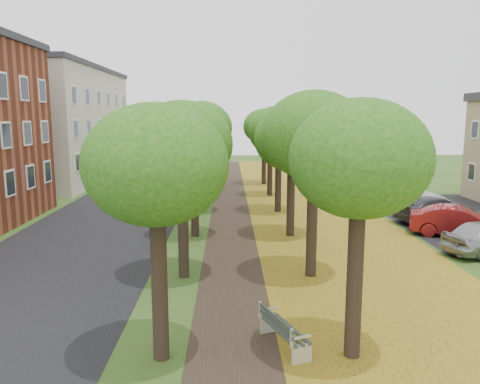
{
  "coord_description": "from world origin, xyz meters",
  "views": [
    {
      "loc": [
        -0.49,
        -10.94,
        6.02
      ],
      "look_at": [
        0.02,
        10.43,
        2.5
      ],
      "focal_mm": 35.0,
      "sensor_mm": 36.0,
      "label": 1
    }
  ],
  "objects": [
    {
      "name": "bench",
      "position": [
        0.88,
        0.47,
        0.49
      ],
      "size": [
        1.24,
        2.05,
        0.93
      ],
      "rotation": [
        0.0,
        0.0,
        1.94
      ],
      "color": "#2B362E",
      "rests_on": "ground"
    },
    {
      "name": "building_cream",
      "position": [
        -17.0,
        33.0,
        5.21
      ],
      "size": [
        10.3,
        20.3,
        10.4
      ],
      "color": "beige",
      "rests_on": "ground"
    },
    {
      "name": "car_red",
      "position": [
        11.0,
        11.59,
        0.76
      ],
      "size": [
        4.88,
        3.24,
        1.52
      ],
      "primitive_type": "imported",
      "rotation": [
        0.0,
        0.0,
        1.18
      ],
      "color": "maroon",
      "rests_on": "ground"
    },
    {
      "name": "parking_lot",
      "position": [
        13.5,
        16.0,
        0.0
      ],
      "size": [
        9.0,
        16.0,
        0.01
      ],
      "primitive_type": "cube",
      "color": "black",
      "rests_on": "ground"
    },
    {
      "name": "street_asphalt",
      "position": [
        -7.5,
        15.0,
        0.0
      ],
      "size": [
        8.0,
        70.0,
        0.01
      ],
      "primitive_type": "cube",
      "color": "black",
      "rests_on": "ground"
    },
    {
      "name": "tree_row_west",
      "position": [
        -2.2,
        15.0,
        4.87
      ],
      "size": [
        3.67,
        33.67,
        6.47
      ],
      "color": "black",
      "rests_on": "ground"
    },
    {
      "name": "car_grey",
      "position": [
        11.29,
        14.86,
        0.72
      ],
      "size": [
        5.33,
        3.31,
        1.44
      ],
      "primitive_type": "imported",
      "rotation": [
        0.0,
        0.0,
        1.85
      ],
      "color": "#35353A",
      "rests_on": "ground"
    },
    {
      "name": "ground",
      "position": [
        0.0,
        0.0,
        0.0
      ],
      "size": [
        120.0,
        120.0,
        0.0
      ],
      "primitive_type": "plane",
      "color": "#2D4C19",
      "rests_on": "ground"
    },
    {
      "name": "footpath",
      "position": [
        0.0,
        15.0,
        0.0
      ],
      "size": [
        3.2,
        70.0,
        0.01
      ],
      "primitive_type": "cube",
      "color": "black",
      "rests_on": "ground"
    },
    {
      "name": "tree_row_east",
      "position": [
        2.6,
        15.0,
        4.87
      ],
      "size": [
        3.67,
        33.67,
        6.47
      ],
      "color": "black",
      "rests_on": "ground"
    },
    {
      "name": "car_white",
      "position": [
        11.24,
        18.97,
        0.73
      ],
      "size": [
        5.34,
        2.64,
        1.46
      ],
      "primitive_type": "imported",
      "rotation": [
        0.0,
        0.0,
        1.61
      ],
      "color": "silver",
      "rests_on": "ground"
    },
    {
      "name": "leaf_verge",
      "position": [
        5.0,
        15.0,
        0.01
      ],
      "size": [
        7.5,
        70.0,
        0.01
      ],
      "primitive_type": "cube",
      "color": "#AB9C1F",
      "rests_on": "ground"
    }
  ]
}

